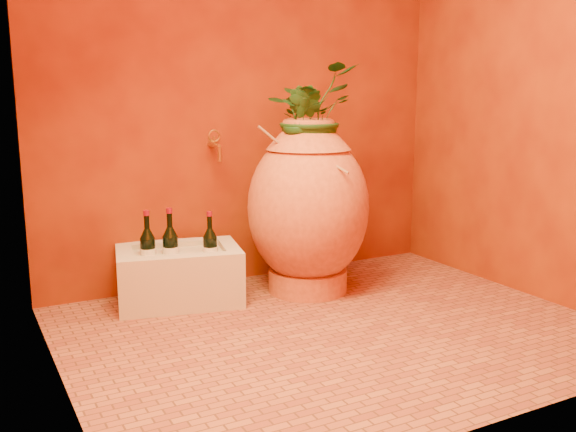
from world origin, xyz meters
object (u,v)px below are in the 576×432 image
amphora (308,207)px  wine_bottle_a (210,249)px  wine_bottle_b (148,251)px  wine_bottle_c (171,250)px  stone_basin (179,276)px  wall_tap (215,144)px

amphora → wine_bottle_a: bearing=167.8°
amphora → wine_bottle_b: (-0.86, 0.21, -0.20)m
wine_bottle_b → wine_bottle_c: 0.12m
stone_basin → wine_bottle_b: size_ratio=2.12×
wine_bottle_c → wall_tap: (0.33, 0.14, 0.54)m
amphora → stone_basin: 0.80m
wine_bottle_a → amphora: bearing=-12.2°
amphora → wall_tap: amphora is taller
amphora → wine_bottle_c: bearing=166.8°
stone_basin → wine_bottle_b: wine_bottle_b is taller
wine_bottle_b → wine_bottle_a: bearing=-16.6°
wine_bottle_b → wine_bottle_c: bearing=-17.7°
stone_basin → wine_bottle_c: wine_bottle_c is taller
amphora → stone_basin: (-0.71, 0.16, -0.34)m
wine_bottle_a → wall_tap: wall_tap is taller
wine_bottle_a → stone_basin: bearing=166.9°
amphora → wine_bottle_c: size_ratio=2.79×
stone_basin → wall_tap: 0.76m
wine_bottle_b → wall_tap: 0.71m
wall_tap → wine_bottle_c: bearing=-156.3°
wine_bottle_a → wall_tap: size_ratio=1.87×
wine_bottle_c → wall_tap: wall_tap is taller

